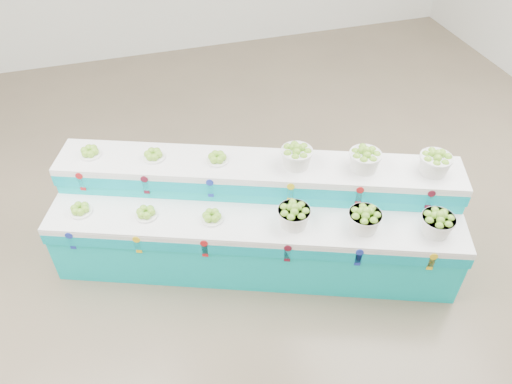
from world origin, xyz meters
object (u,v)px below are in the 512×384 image
display_stand (256,219)px  plate_upper_mid (153,154)px  basket_lower_left (294,215)px  basket_upper_right (435,162)px

display_stand → plate_upper_mid: plate_upper_mid is taller
basket_lower_left → basket_upper_right: size_ratio=1.00×
basket_lower_left → basket_upper_right: (1.35, -0.00, 0.30)m
display_stand → basket_lower_left: 0.54m
plate_upper_mid → basket_upper_right: 2.62m
plate_upper_mid → display_stand: bearing=-34.6°
display_stand → basket_lower_left: display_stand is taller
basket_lower_left → plate_upper_mid: bearing=139.5°
display_stand → basket_lower_left: bearing=-33.8°
basket_upper_right → plate_upper_mid: bearing=159.0°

